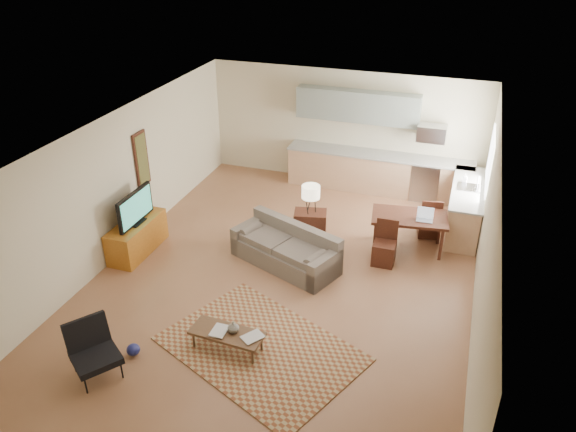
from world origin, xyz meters
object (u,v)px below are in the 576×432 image
(sofa, at_px, (285,247))
(armchair, at_px, (95,353))
(coffee_table, at_px, (227,341))
(console_table, at_px, (310,228))
(dining_table, at_px, (408,232))
(tv_credenza, at_px, (137,237))

(sofa, bearing_deg, armchair, -91.95)
(coffee_table, bearing_deg, console_table, 88.40)
(armchair, relative_size, console_table, 1.12)
(sofa, xyz_separation_m, console_table, (0.23, 0.83, -0.01))
(coffee_table, distance_m, dining_table, 4.33)
(sofa, bearing_deg, coffee_table, -69.32)
(coffee_table, height_order, console_table, console_table)
(armchair, height_order, tv_credenza, armchair)
(coffee_table, height_order, tv_credenza, tv_credenza)
(coffee_table, relative_size, dining_table, 0.79)
(armchair, distance_m, console_table, 4.73)
(coffee_table, distance_m, tv_credenza, 3.43)
(coffee_table, bearing_deg, armchair, -141.49)
(dining_table, bearing_deg, tv_credenza, -168.08)
(armchair, bearing_deg, coffee_table, -18.84)
(sofa, bearing_deg, dining_table, 54.20)
(sofa, distance_m, console_table, 0.86)
(sofa, height_order, armchair, armchair)
(tv_credenza, relative_size, dining_table, 0.98)
(console_table, height_order, dining_table, console_table)
(armchair, bearing_deg, sofa, 12.04)
(coffee_table, distance_m, console_table, 3.33)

